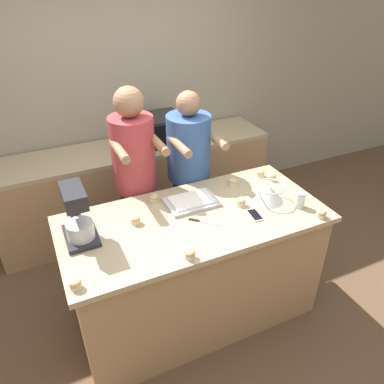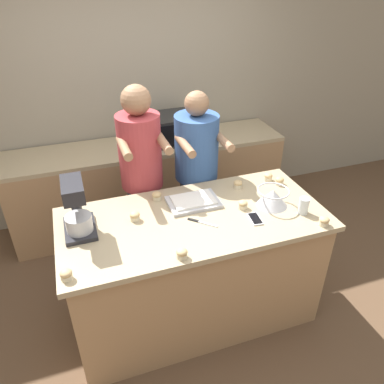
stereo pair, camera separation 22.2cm
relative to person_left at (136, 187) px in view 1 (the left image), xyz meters
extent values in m
plane|color=brown|center=(0.23, -0.62, -0.92)|extent=(16.00, 16.00, 0.00)
cube|color=gray|center=(0.23, 1.14, 0.43)|extent=(10.00, 0.06, 2.70)
cube|color=#A87F56|center=(0.23, -0.62, -0.46)|extent=(1.79, 0.82, 0.92)
cube|color=tan|center=(0.23, -0.62, 0.02)|extent=(1.86, 0.87, 0.04)
cube|color=#A87F56|center=(0.23, 0.79, -0.48)|extent=(2.80, 0.60, 0.87)
cube|color=tan|center=(0.23, 0.79, -0.03)|extent=(2.80, 0.60, 0.04)
cylinder|color=#33384C|center=(0.00, 0.00, -0.46)|extent=(0.26, 0.26, 0.92)
cylinder|color=#A8383D|center=(0.00, 0.00, 0.30)|extent=(0.34, 0.34, 0.59)
sphere|color=#936B4C|center=(0.00, 0.00, 0.71)|extent=(0.22, 0.22, 0.22)
cylinder|color=#936B4C|center=(-0.14, -0.17, 0.43)|extent=(0.06, 0.34, 0.06)
cylinder|color=#936B4C|center=(0.14, -0.17, 0.43)|extent=(0.06, 0.34, 0.06)
cylinder|color=#33384C|center=(0.47, 0.00, -0.46)|extent=(0.28, 0.28, 0.91)
cylinder|color=#335693|center=(0.47, 0.00, 0.26)|extent=(0.36, 0.36, 0.54)
sphere|color=#936B4C|center=(0.47, 0.00, 0.63)|extent=(0.19, 0.19, 0.19)
cylinder|color=#936B4C|center=(0.31, -0.17, 0.37)|extent=(0.06, 0.34, 0.06)
cylinder|color=#936B4C|center=(0.62, -0.17, 0.37)|extent=(0.06, 0.34, 0.06)
cube|color=#232328|center=(-0.53, -0.52, 0.05)|extent=(0.20, 0.30, 0.03)
cylinder|color=#232328|center=(-0.53, -0.40, 0.19)|extent=(0.07, 0.07, 0.25)
cube|color=#232328|center=(-0.53, -0.53, 0.36)|extent=(0.13, 0.26, 0.10)
cylinder|color=#BCBCC1|center=(-0.53, -0.55, 0.12)|extent=(0.17, 0.17, 0.11)
cone|color=#BCBCC1|center=(0.82, -0.66, 0.10)|extent=(0.23, 0.23, 0.13)
torus|color=#BCBCC1|center=(0.82, -0.66, 0.16)|extent=(0.23, 0.23, 0.01)
cube|color=#BCBCC1|center=(0.28, -0.46, 0.05)|extent=(0.37, 0.26, 0.02)
cube|color=white|center=(0.28, -0.46, 0.07)|extent=(0.31, 0.20, 0.02)
cube|color=black|center=(0.49, 0.79, 0.13)|extent=(0.47, 0.39, 0.27)
cube|color=black|center=(0.45, 0.59, 0.13)|extent=(0.32, 0.01, 0.22)
cube|color=#2D2D2D|center=(0.66, 0.59, 0.13)|extent=(0.09, 0.01, 0.22)
cube|color=silver|center=(0.62, -0.79, 0.04)|extent=(0.09, 0.15, 0.01)
cube|color=black|center=(0.62, -0.79, 0.05)|extent=(0.08, 0.14, 0.00)
cylinder|color=silver|center=(0.97, -0.82, 0.10)|extent=(0.07, 0.07, 0.12)
cube|color=#BCBCC1|center=(0.29, -0.73, 0.04)|extent=(0.11, 0.11, 0.01)
cube|color=black|center=(0.21, -0.66, 0.04)|extent=(0.07, 0.07, 0.01)
cylinder|color=beige|center=(0.97, -0.33, 0.05)|extent=(0.07, 0.07, 0.03)
ellipsoid|color=tan|center=(0.97, -0.33, 0.08)|extent=(0.07, 0.07, 0.04)
cylinder|color=beige|center=(1.02, -0.42, 0.05)|extent=(0.07, 0.07, 0.03)
ellipsoid|color=tan|center=(1.02, -0.42, 0.08)|extent=(0.07, 0.07, 0.04)
cylinder|color=beige|center=(-0.64, -0.95, 0.05)|extent=(0.07, 0.07, 0.03)
ellipsoid|color=tan|center=(-0.64, -0.95, 0.08)|extent=(0.07, 0.07, 0.04)
cylinder|color=beige|center=(0.04, -0.32, 0.05)|extent=(0.07, 0.07, 0.03)
ellipsoid|color=tan|center=(0.04, -0.32, 0.08)|extent=(0.07, 0.07, 0.04)
cylinder|color=beige|center=(-0.17, -0.52, 0.05)|extent=(0.07, 0.07, 0.03)
ellipsoid|color=tan|center=(-0.17, -0.52, 0.08)|extent=(0.07, 0.07, 0.04)
cylinder|color=beige|center=(0.69, -0.36, 0.05)|extent=(0.07, 0.07, 0.03)
ellipsoid|color=tan|center=(0.69, -0.36, 0.08)|extent=(0.07, 0.07, 0.04)
cylinder|color=beige|center=(0.02, -0.99, 0.05)|extent=(0.07, 0.07, 0.03)
ellipsoid|color=tan|center=(0.02, -0.99, 0.08)|extent=(0.07, 0.07, 0.04)
cylinder|color=beige|center=(1.02, -0.99, 0.05)|extent=(0.07, 0.07, 0.03)
ellipsoid|color=tan|center=(1.02, -0.99, 0.08)|extent=(0.07, 0.07, 0.04)
cylinder|color=beige|center=(0.60, -0.63, 0.05)|extent=(0.07, 0.07, 0.03)
ellipsoid|color=tan|center=(0.60, -0.63, 0.08)|extent=(0.07, 0.07, 0.04)
camera|label=1|loc=(-0.69, -2.54, 1.55)|focal=35.00mm
camera|label=2|loc=(-0.48, -2.63, 1.55)|focal=35.00mm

